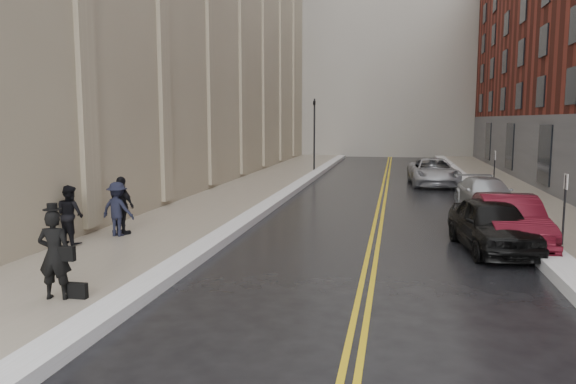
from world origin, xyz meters
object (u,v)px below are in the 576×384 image
at_px(car_maroon, 509,221).
at_px(car_silver_far, 433,172).
at_px(car_black, 492,225).
at_px(car_silver_near, 486,194).
at_px(pedestrian_c, 122,206).
at_px(pedestrian_main, 55,255).
at_px(pedestrian_a, 70,215).
at_px(pedestrian_b, 118,209).

height_order(car_maroon, car_silver_far, car_silver_far).
bearing_deg(car_black, car_silver_near, 75.09).
xyz_separation_m(car_maroon, pedestrian_c, (-11.80, -1.16, 0.30)).
xyz_separation_m(car_black, car_silver_near, (0.94, 7.53, -0.09)).
xyz_separation_m(car_black, car_silver_far, (-0.66, 16.37, 0.01)).
bearing_deg(car_silver_near, pedestrian_main, -132.51).
distance_m(pedestrian_main, pedestrian_a, 5.34).
bearing_deg(pedestrian_b, pedestrian_c, -87.02).
bearing_deg(pedestrian_b, car_maroon, -164.85).
xyz_separation_m(car_black, car_maroon, (0.57, 0.64, 0.00)).
distance_m(car_silver_far, pedestrian_main, 24.73).
distance_m(car_black, car_silver_near, 7.59).
xyz_separation_m(car_silver_near, pedestrian_c, (-12.17, -8.06, 0.39)).
xyz_separation_m(car_silver_near, car_silver_far, (-1.60, 8.84, 0.09)).
bearing_deg(pedestrian_a, pedestrian_b, -97.22).
bearing_deg(car_silver_far, pedestrian_a, -125.35).
distance_m(car_black, pedestrian_a, 12.24).
bearing_deg(car_maroon, pedestrian_c, -176.91).
distance_m(car_silver_near, pedestrian_main, 17.67).
xyz_separation_m(car_black, pedestrian_b, (-11.25, -0.76, 0.23)).
distance_m(pedestrian_a, pedestrian_b, 1.54).
bearing_deg(pedestrian_a, car_black, -145.63).
height_order(car_black, pedestrian_b, pedestrian_b).
distance_m(car_silver_near, pedestrian_b, 14.74).
bearing_deg(car_silver_near, car_maroon, -99.41).
distance_m(car_silver_near, car_silver_far, 8.98).
height_order(car_black, pedestrian_a, pedestrian_a).
bearing_deg(pedestrian_a, car_silver_far, -97.08).
relative_size(pedestrian_main, pedestrian_b, 1.08).
bearing_deg(pedestrian_c, pedestrian_b, 109.09).
xyz_separation_m(car_maroon, car_silver_near, (0.37, 6.89, -0.09)).
bearing_deg(car_maroon, car_black, -134.51).
bearing_deg(car_silver_far, car_black, -91.31).
bearing_deg(car_maroon, pedestrian_a, -170.47).
xyz_separation_m(car_silver_far, pedestrian_a, (-11.40, -18.43, 0.24)).
distance_m(car_maroon, pedestrian_a, 12.92).
relative_size(car_maroon, pedestrian_b, 2.75).
distance_m(pedestrian_main, pedestrian_b, 6.23).
relative_size(car_maroon, pedestrian_a, 2.69).
xyz_separation_m(car_silver_near, pedestrian_main, (-10.42, -14.26, 0.39)).
distance_m(car_maroon, pedestrian_c, 11.86).
xyz_separation_m(pedestrian_main, pedestrian_b, (-1.77, 5.97, -0.07)).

